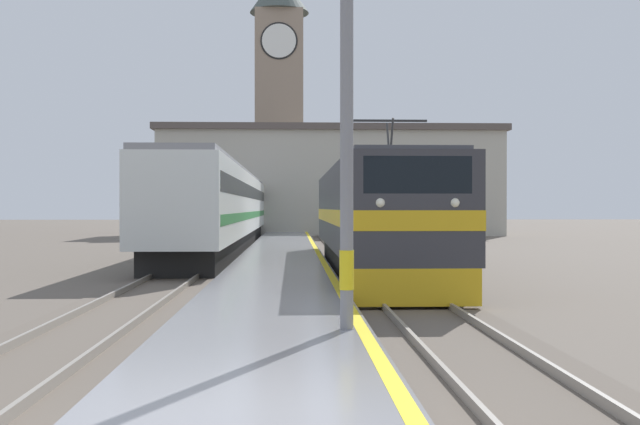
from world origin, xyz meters
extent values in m
plane|color=#60564C|center=(0.00, 30.00, 0.00)|extent=(200.00, 200.00, 0.00)
cube|color=gray|center=(0.00, 25.00, 0.17)|extent=(3.24, 140.00, 0.35)
cube|color=yellow|center=(1.47, 25.00, 0.35)|extent=(0.20, 140.00, 0.00)
cube|color=#60564C|center=(3.07, 25.00, 0.01)|extent=(2.84, 140.00, 0.02)
cube|color=gray|center=(2.35, 25.00, 0.09)|extent=(0.07, 140.00, 0.14)
cube|color=gray|center=(3.79, 25.00, 0.09)|extent=(0.07, 140.00, 0.14)
cube|color=#60564C|center=(-3.20, 25.00, 0.01)|extent=(2.83, 140.00, 0.02)
cube|color=gray|center=(-3.92, 25.00, 0.09)|extent=(0.07, 140.00, 0.14)
cube|color=gray|center=(-2.48, 25.00, 0.09)|extent=(0.07, 140.00, 0.14)
cube|color=black|center=(3.07, 17.99, 0.45)|extent=(2.46, 16.73, 0.90)
cube|color=#333338|center=(3.07, 17.99, 2.17)|extent=(2.90, 18.19, 2.54)
cube|color=gold|center=(3.07, 17.99, 1.92)|extent=(2.92, 18.21, 0.44)
cube|color=gold|center=(3.07, 9.05, 0.50)|extent=(2.75, 0.30, 0.81)
cube|color=black|center=(3.07, 8.96, 2.89)|extent=(2.32, 0.12, 0.80)
sphere|color=white|center=(2.27, 8.92, 2.30)|extent=(0.20, 0.20, 0.20)
sphere|color=white|center=(3.87, 8.92, 2.30)|extent=(0.20, 0.20, 0.20)
cube|color=#4C4C51|center=(3.07, 17.99, 3.50)|extent=(2.61, 17.28, 0.12)
cylinder|color=#333333|center=(3.07, 13.09, 4.06)|extent=(0.06, 0.63, 1.03)
cylinder|color=#333333|center=(3.07, 13.79, 4.06)|extent=(0.06, 0.63, 1.03)
cube|color=#262626|center=(3.07, 13.44, 4.56)|extent=(2.03, 0.08, 0.06)
cube|color=black|center=(-3.20, 38.64, 0.45)|extent=(2.47, 44.95, 0.90)
cube|color=silver|center=(-3.20, 38.64, 2.40)|extent=(2.90, 46.82, 3.00)
cube|color=black|center=(-3.20, 38.64, 3.00)|extent=(2.92, 45.89, 0.64)
cube|color=#338442|center=(-3.20, 38.64, 1.80)|extent=(2.92, 45.89, 0.36)
cube|color=gray|center=(-3.20, 38.64, 4.00)|extent=(2.67, 46.82, 0.20)
cylinder|color=gray|center=(1.24, 4.46, 4.28)|extent=(0.20, 0.20, 7.86)
cylinder|color=yellow|center=(1.24, 4.46, 1.25)|extent=(0.22, 0.22, 0.60)
cube|color=gray|center=(-0.78, 63.03, 10.17)|extent=(4.39, 4.39, 20.34)
cylinder|color=black|center=(-0.78, 60.81, 17.27)|extent=(3.37, 0.06, 3.37)
cylinder|color=white|center=(-0.78, 60.78, 17.27)|extent=(3.07, 0.10, 3.07)
cube|color=#B7B2A3|center=(3.45, 53.95, 4.06)|extent=(26.79, 8.22, 8.13)
cube|color=#564C47|center=(3.45, 53.95, 8.38)|extent=(27.39, 8.82, 0.50)
camera|label=1|loc=(0.41, -6.85, 2.19)|focal=42.00mm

